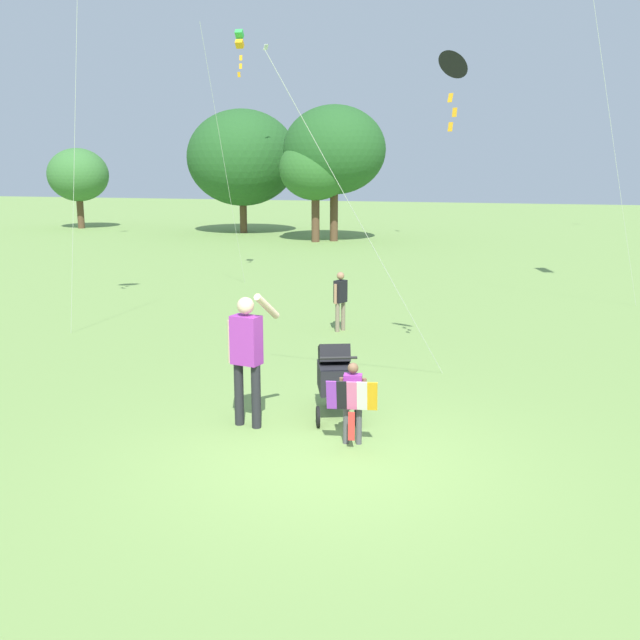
% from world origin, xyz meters
% --- Properties ---
extents(ground_plane, '(120.00, 120.00, 0.00)m').
position_xyz_m(ground_plane, '(0.00, 0.00, 0.00)').
color(ground_plane, '#75994C').
extents(treeline_distant, '(46.87, 7.17, 6.08)m').
position_xyz_m(treeline_distant, '(-0.56, 25.37, 3.63)').
color(treeline_distant, brown).
rests_on(treeline_distant, ground).
extents(child_with_butterfly_kite, '(0.63, 0.39, 1.04)m').
position_xyz_m(child_with_butterfly_kite, '(0.21, 0.45, 0.62)').
color(child_with_butterfly_kite, '#4C4C51').
rests_on(child_with_butterfly_kite, ground).
extents(person_adult_flyer, '(0.63, 0.53, 1.81)m').
position_xyz_m(person_adult_flyer, '(-1.27, 0.71, 1.05)').
color(person_adult_flyer, '#232328').
rests_on(person_adult_flyer, ground).
extents(stroller, '(0.76, 1.12, 1.03)m').
position_xyz_m(stroller, '(-0.27, 1.39, 0.61)').
color(stroller, black).
rests_on(stroller, ground).
extents(kite_adult_black, '(2.25, 3.38, 5.11)m').
position_xyz_m(kite_adult_black, '(0.88, 3.89, 4.79)').
color(kite_adult_black, black).
rests_on(kite_adult_black, ground).
extents(kite_blue_high, '(0.50, 3.49, 7.03)m').
position_xyz_m(kite_blue_high, '(-5.79, 11.82, 6.63)').
color(kite_blue_high, green).
rests_on(kite_blue_high, ground).
extents(person_red_shirt, '(0.26, 0.37, 1.24)m').
position_xyz_m(person_red_shirt, '(-1.51, 6.50, 0.73)').
color(person_red_shirt, '#7F705B').
rests_on(person_red_shirt, ground).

